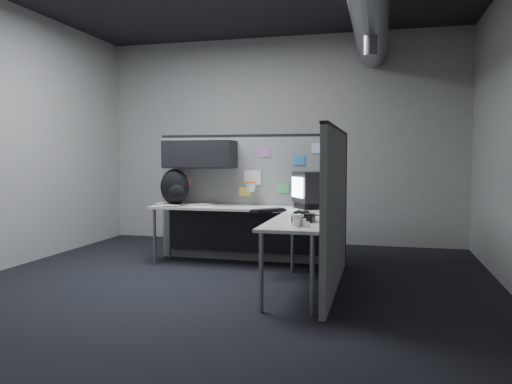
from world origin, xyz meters
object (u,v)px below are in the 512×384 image
(desk, at_px, (257,220))
(phone, at_px, (303,217))
(keyboard, at_px, (268,210))
(monitor, at_px, (313,189))
(backpack, at_px, (175,188))

(desk, distance_m, phone, 1.16)
(keyboard, relative_size, phone, 1.81)
(monitor, height_order, keyboard, monitor)
(monitor, relative_size, keyboard, 1.31)
(desk, height_order, monitor, monitor)
(desk, bearing_deg, phone, -53.29)
(monitor, distance_m, keyboard, 0.70)
(monitor, xyz_separation_m, backpack, (-1.76, -0.03, -0.00))
(desk, distance_m, backpack, 1.23)
(monitor, relative_size, backpack, 1.16)
(monitor, height_order, phone, monitor)
(keyboard, relative_size, backpack, 0.88)
(keyboard, height_order, phone, phone)
(desk, xyz_separation_m, monitor, (0.61, 0.31, 0.34))
(phone, xyz_separation_m, backpack, (-1.83, 1.21, 0.19))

